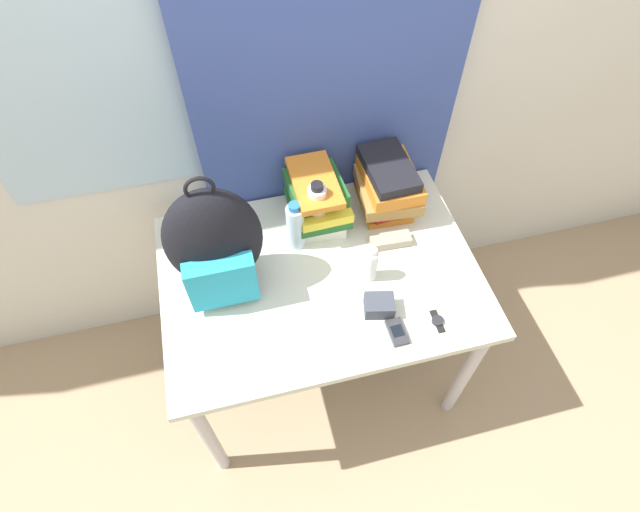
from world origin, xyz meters
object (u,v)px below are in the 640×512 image
object	(u,v)px
cell_phone	(397,332)
wristwatch	(437,321)
water_bottle	(296,226)
sports_bottle	(317,211)
camera_pouch	(379,306)
sunscreen_bottle	(371,264)
book_stack_left	(317,200)
backpack	(215,244)
book_stack_center	(387,185)
sunglasses_case	(390,241)

from	to	relation	value
cell_phone	wristwatch	world-z (taller)	cell_phone
water_bottle	cell_phone	distance (m)	0.51
sports_bottle	camera_pouch	distance (m)	0.40
sunscreen_bottle	book_stack_left	bearing A→B (deg)	110.39
backpack	sports_bottle	world-z (taller)	backpack
backpack	book_stack_left	size ratio (longest dim) A/B	1.73
backpack	book_stack_left	xyz separation A→B (m)	(0.38, 0.20, -0.10)
book_stack_left	wristwatch	size ratio (longest dim) A/B	3.30
water_bottle	wristwatch	size ratio (longest dim) A/B	2.45
backpack	book_stack_center	size ratio (longest dim) A/B	1.73
book_stack_center	water_bottle	world-z (taller)	book_stack_center
backpack	water_bottle	xyz separation A→B (m)	(0.28, 0.10, -0.11)
book_stack_center	camera_pouch	bearing A→B (deg)	-110.89
backpack	wristwatch	distance (m)	0.77
book_stack_center	water_bottle	xyz separation A→B (m)	(-0.38, -0.10, -0.01)
cell_phone	camera_pouch	size ratio (longest dim) A/B	0.85
book_stack_center	cell_phone	distance (m)	0.57
book_stack_left	wristwatch	bearing A→B (deg)	-62.34
book_stack_center	wristwatch	world-z (taller)	book_stack_center
book_stack_left	sports_bottle	xyz separation A→B (m)	(-0.02, -0.07, 0.02)
backpack	sunscreen_bottle	distance (m)	0.53
sunglasses_case	camera_pouch	xyz separation A→B (m)	(-0.13, -0.26, 0.01)
book_stack_left	sunscreen_bottle	xyz separation A→B (m)	(0.11, -0.31, -0.03)
book_stack_center	wristwatch	size ratio (longest dim) A/B	3.30
sunglasses_case	sports_bottle	bearing A→B (deg)	155.75
backpack	wristwatch	xyz separation A→B (m)	(0.66, -0.34, -0.20)
water_bottle	sunscreen_bottle	world-z (taller)	water_bottle
backpack	water_bottle	size ratio (longest dim) A/B	2.33
backpack	camera_pouch	size ratio (longest dim) A/B	4.39
backpack	book_stack_center	bearing A→B (deg)	17.03
backpack	sports_bottle	bearing A→B (deg)	18.87
sports_bottle	wristwatch	world-z (taller)	sports_bottle
sunscreen_bottle	cell_phone	world-z (taller)	sunscreen_bottle
camera_pouch	wristwatch	size ratio (longest dim) A/B	1.30
backpack	cell_phone	distance (m)	0.65
sports_bottle	wristwatch	bearing A→B (deg)	-57.31
water_bottle	sunscreen_bottle	distance (m)	0.30
backpack	wristwatch	bearing A→B (deg)	-26.90
cell_phone	sunglasses_case	bearing A→B (deg)	74.82
sunglasses_case	wristwatch	distance (m)	0.35
sunscreen_bottle	sunglasses_case	size ratio (longest dim) A/B	1.04
sunscreen_bottle	camera_pouch	bearing A→B (deg)	-94.20
sports_bottle	wristwatch	size ratio (longest dim) A/B	3.03
book_stack_left	sports_bottle	bearing A→B (deg)	-102.78
book_stack_left	cell_phone	xyz separation A→B (m)	(0.14, -0.54, -0.10)
book_stack_left	camera_pouch	world-z (taller)	book_stack_left
book_stack_left	sports_bottle	world-z (taller)	sports_bottle
backpack	water_bottle	distance (m)	0.32
sunscreen_bottle	wristwatch	distance (m)	0.29
camera_pouch	cell_phone	bearing A→B (deg)	-72.15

